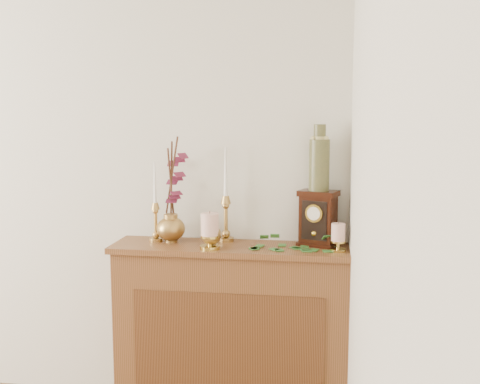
% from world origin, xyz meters
% --- Properties ---
extents(console_shelf, '(1.24, 0.34, 0.93)m').
position_xyz_m(console_shelf, '(1.40, 2.10, 0.44)').
color(console_shelf, brown).
rests_on(console_shelf, ground).
extents(candlestick_left, '(0.07, 0.07, 0.42)m').
position_xyz_m(candlestick_left, '(0.99, 2.13, 1.07)').
color(candlestick_left, '#B38547').
rests_on(candlestick_left, console_shelf).
extents(candlestick_center, '(0.08, 0.08, 0.50)m').
position_xyz_m(candlestick_center, '(1.36, 2.18, 1.09)').
color(candlestick_center, '#B38547').
rests_on(candlestick_center, console_shelf).
extents(bud_vase, '(0.10, 0.10, 0.17)m').
position_xyz_m(bud_vase, '(1.31, 2.02, 1.01)').
color(bud_vase, '#B38547').
rests_on(bud_vase, console_shelf).
extents(ginger_jar, '(0.23, 0.24, 0.56)m').
position_xyz_m(ginger_jar, '(1.09, 2.17, 1.18)').
color(ginger_jar, '#B38547').
rests_on(ginger_jar, console_shelf).
extents(pillar_candle_left, '(0.10, 0.10, 0.19)m').
position_xyz_m(pillar_candle_left, '(1.31, 2.00, 1.03)').
color(pillar_candle_left, gold).
rests_on(pillar_candle_left, console_shelf).
extents(pillar_candle_right, '(0.08, 0.08, 0.15)m').
position_xyz_m(pillar_candle_right, '(1.94, 2.05, 1.01)').
color(pillar_candle_right, gold).
rests_on(pillar_candle_right, console_shelf).
extents(ivy_garland, '(0.41, 0.19, 0.08)m').
position_xyz_m(ivy_garland, '(1.72, 2.09, 0.94)').
color(ivy_garland, '#326E2A').
rests_on(ivy_garland, console_shelf).
extents(mantel_clock, '(0.22, 0.19, 0.28)m').
position_xyz_m(mantel_clock, '(1.84, 2.17, 1.07)').
color(mantel_clock, black).
rests_on(mantel_clock, console_shelf).
extents(ceramic_vase, '(0.10, 0.10, 0.34)m').
position_xyz_m(ceramic_vase, '(1.84, 2.17, 1.37)').
color(ceramic_vase, '#172F21').
rests_on(ceramic_vase, mantel_clock).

